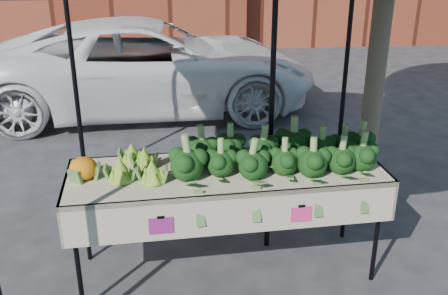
# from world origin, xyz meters

# --- Properties ---
(ground) EXTENTS (90.00, 90.00, 0.00)m
(ground) POSITION_xyz_m (0.00, 0.00, 0.00)
(ground) COLOR #29292B
(table) EXTENTS (2.45, 0.95, 0.90)m
(table) POSITION_xyz_m (-0.24, 0.03, 0.45)
(table) COLOR #BAAF90
(table) RESTS_ON ground
(canopy) EXTENTS (3.16, 3.16, 2.74)m
(canopy) POSITION_xyz_m (-0.20, 0.43, 1.37)
(canopy) COLOR black
(canopy) RESTS_ON ground
(broccoli_heap) EXTENTS (1.63, 0.60, 0.30)m
(broccoli_heap) POSITION_xyz_m (0.15, 0.06, 1.05)
(broccoli_heap) COLOR black
(broccoli_heap) RESTS_ON table
(romanesco_cluster) EXTENTS (0.46, 0.60, 0.23)m
(romanesco_cluster) POSITION_xyz_m (-0.90, 0.07, 1.01)
(romanesco_cluster) COLOR #7FB037
(romanesco_cluster) RESTS_ON table
(cauliflower_pair) EXTENTS (0.23, 0.23, 0.21)m
(cauliflower_pair) POSITION_xyz_m (-1.29, -0.02, 1.00)
(cauliflower_pair) COLOR orange
(cauliflower_pair) RESTS_ON table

